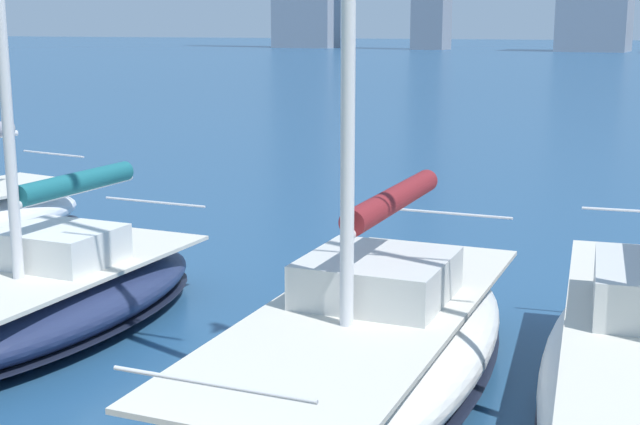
# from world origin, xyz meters

# --- Properties ---
(sailboat_maroon) EXTENTS (3.29, 8.35, 12.89)m
(sailboat_maroon) POSITION_xyz_m (-0.71, -6.23, 0.67)
(sailboat_maroon) COLOR white
(sailboat_maroon) RESTS_ON ground
(sailboat_teal) EXTENTS (2.90, 6.63, 11.27)m
(sailboat_teal) POSITION_xyz_m (4.51, -6.40, 0.61)
(sailboat_teal) COLOR navy
(sailboat_teal) RESTS_ON ground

